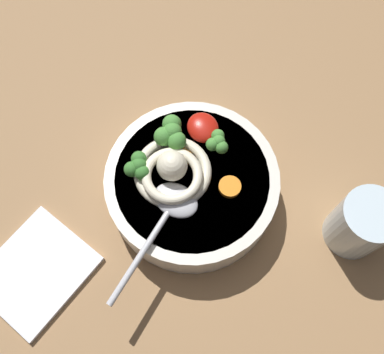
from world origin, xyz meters
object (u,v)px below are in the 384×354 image
at_px(noodle_pile, 172,171).
at_px(drinking_glass, 361,224).
at_px(soup_spoon, 170,209).
at_px(folded_napkin, 36,271).
at_px(soup_bowl, 192,185).

xyz_separation_m(noodle_pile, drinking_glass, (0.16, 0.19, -0.03)).
relative_size(noodle_pile, soup_spoon, 0.70).
bearing_deg(drinking_glass, folded_napkin, -108.77).
relative_size(soup_bowl, drinking_glass, 2.56).
distance_m(soup_bowl, folded_napkin, 0.24).
bearing_deg(folded_napkin, soup_bowl, 92.68).
xyz_separation_m(noodle_pile, folded_napkin, (0.02, -0.22, -0.07)).
xyz_separation_m(soup_bowl, drinking_glass, (0.15, 0.17, 0.02)).
relative_size(soup_spoon, folded_napkin, 1.18).
height_order(noodle_pile, folded_napkin, noodle_pile).
xyz_separation_m(soup_spoon, folded_napkin, (-0.02, -0.19, -0.06)).
bearing_deg(noodle_pile, drinking_glass, 49.77).
bearing_deg(soup_bowl, folded_napkin, -87.32).
bearing_deg(soup_bowl, soup_spoon, -56.20).
bearing_deg(soup_spoon, soup_bowl, -180.00).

